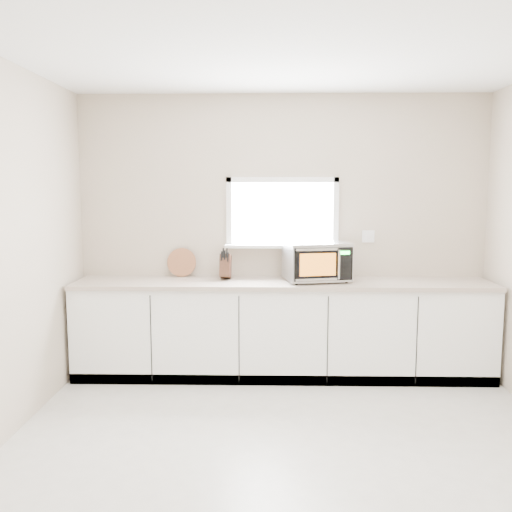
{
  "coord_description": "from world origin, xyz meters",
  "views": [
    {
      "loc": [
        -0.14,
        -3.36,
        1.79
      ],
      "look_at": [
        -0.25,
        1.55,
        1.18
      ],
      "focal_mm": 38.0,
      "sensor_mm": 36.0,
      "label": 1
    }
  ],
  "objects": [
    {
      "name": "countertop",
      "position": [
        0.0,
        1.69,
        0.9
      ],
      "size": [
        3.92,
        0.64,
        0.04
      ],
      "primitive_type": "cube",
      "color": "#B6A496",
      "rests_on": "cabinets"
    },
    {
      "name": "knife_block",
      "position": [
        -0.55,
        1.79,
        1.05
      ],
      "size": [
        0.11,
        0.22,
        0.31
      ],
      "rotation": [
        0.0,
        0.0,
        -0.04
      ],
      "color": "#482419",
      "rests_on": "countertop"
    },
    {
      "name": "back_wall",
      "position": [
        0.0,
        2.0,
        1.36
      ],
      "size": [
        4.0,
        0.17,
        2.7
      ],
      "color": "beige",
      "rests_on": "ground"
    },
    {
      "name": "microwave",
      "position": [
        0.32,
        1.71,
        1.11
      ],
      "size": [
        0.65,
        0.55,
        0.37
      ],
      "rotation": [
        0.0,
        0.0,
        0.21
      ],
      "color": "black",
      "rests_on": "countertop"
    },
    {
      "name": "cabinets",
      "position": [
        0.0,
        1.7,
        0.44
      ],
      "size": [
        3.92,
        0.6,
        0.88
      ],
      "primitive_type": "cube",
      "color": "white",
      "rests_on": "ground"
    },
    {
      "name": "cutting_board",
      "position": [
        -1.0,
        1.94,
        1.06
      ],
      "size": [
        0.29,
        0.07,
        0.28
      ],
      "primitive_type": "cylinder",
      "rotation": [
        1.4,
        0.0,
        0.0
      ],
      "color": "brown",
      "rests_on": "countertop"
    },
    {
      "name": "ground",
      "position": [
        0.0,
        0.0,
        0.0
      ],
      "size": [
        4.0,
        4.0,
        0.0
      ],
      "primitive_type": "plane",
      "color": "beige",
      "rests_on": "ground"
    },
    {
      "name": "coffee_grinder",
      "position": [
        0.43,
        1.85,
        1.04
      ],
      "size": [
        0.17,
        0.17,
        0.23
      ],
      "rotation": [
        0.0,
        0.0,
        -0.35
      ],
      "color": "#B2B5BA",
      "rests_on": "countertop"
    }
  ]
}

